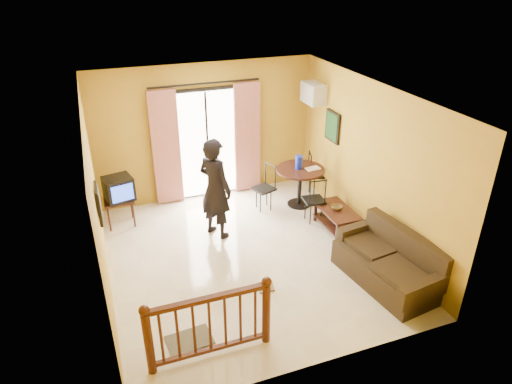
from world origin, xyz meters
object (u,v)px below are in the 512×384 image
object	(u,v)px
coffee_table	(336,216)
sofa	(389,264)
television	(119,189)
dining_table	(300,176)
standing_person	(215,189)

from	to	relation	value
coffee_table	sofa	xyz separation A→B (m)	(0.01, -1.65, 0.04)
television	coffee_table	distance (m)	4.07
dining_table	standing_person	size ratio (longest dim) A/B	0.52
dining_table	standing_person	bearing A→B (deg)	-165.22
television	dining_table	xyz separation A→B (m)	(3.48, -0.45, -0.12)
dining_table	coffee_table	distance (m)	1.20
coffee_table	standing_person	world-z (taller)	standing_person
dining_table	sofa	bearing A→B (deg)	-85.05
standing_person	dining_table	bearing A→B (deg)	-107.46
sofa	standing_person	bearing A→B (deg)	125.30
dining_table	television	bearing A→B (deg)	172.61
television	dining_table	size ratio (longest dim) A/B	0.60
television	dining_table	world-z (taller)	television
dining_table	coffee_table	size ratio (longest dim) A/B	1.02
sofa	standing_person	distance (m)	3.18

